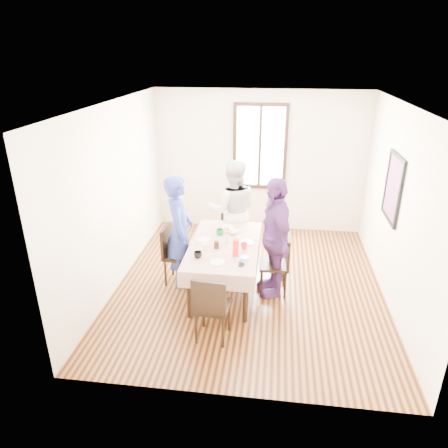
{
  "coord_description": "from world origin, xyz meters",
  "views": [
    {
      "loc": [
        0.33,
        -5.52,
        3.37
      ],
      "look_at": [
        -0.36,
        -0.25,
        1.1
      ],
      "focal_mm": 33.13,
      "sensor_mm": 36.0,
      "label": 1
    }
  ],
  "objects": [
    {
      "name": "ground",
      "position": [
        0.0,
        0.0,
        0.0
      ],
      "size": [
        4.5,
        4.5,
        0.0
      ],
      "primitive_type": "plane",
      "color": "black",
      "rests_on": "ground"
    },
    {
      "name": "back_wall",
      "position": [
        0.0,
        2.25,
        1.35
      ],
      "size": [
        4.0,
        0.0,
        4.0
      ],
      "primitive_type": "plane",
      "rotation": [
        1.57,
        0.0,
        0.0
      ],
      "color": "beige",
      "rests_on": "ground"
    },
    {
      "name": "right_wall",
      "position": [
        2.0,
        0.0,
        1.35
      ],
      "size": [
        0.0,
        4.5,
        4.5
      ],
      "primitive_type": "plane",
      "rotation": [
        1.57,
        0.0,
        -1.57
      ],
      "color": "beige",
      "rests_on": "ground"
    },
    {
      "name": "window_frame",
      "position": [
        0.0,
        2.23,
        1.65
      ],
      "size": [
        1.02,
        0.06,
        1.62
      ],
      "primitive_type": "cube",
      "color": "black",
      "rests_on": "back_wall"
    },
    {
      "name": "window_pane",
      "position": [
        0.0,
        2.24,
        1.65
      ],
      "size": [
        0.9,
        0.02,
        1.5
      ],
      "primitive_type": "cube",
      "color": "white",
      "rests_on": "back_wall"
    },
    {
      "name": "art_poster",
      "position": [
        1.98,
        0.3,
        1.55
      ],
      "size": [
        0.04,
        0.76,
        0.96
      ],
      "primitive_type": "cube",
      "color": "red",
      "rests_on": "right_wall"
    },
    {
      "name": "dining_table",
      "position": [
        -0.36,
        -0.2,
        0.38
      ],
      "size": [
        0.87,
        1.62,
        0.75
      ],
      "primitive_type": "cube",
      "color": "black",
      "rests_on": "ground"
    },
    {
      "name": "tablecloth",
      "position": [
        -0.36,
        -0.2,
        0.76
      ],
      "size": [
        0.99,
        1.74,
        0.01
      ],
      "primitive_type": "cube",
      "color": "#580C03",
      "rests_on": "dining_table"
    },
    {
      "name": "chair_left",
      "position": [
        -1.08,
        -0.05,
        0.46
      ],
      "size": [
        0.45,
        0.45,
        0.91
      ],
      "primitive_type": "cube",
      "rotation": [
        0.0,
        0.0,
        -1.64
      ],
      "color": "black",
      "rests_on": "ground"
    },
    {
      "name": "chair_right",
      "position": [
        0.36,
        -0.15,
        0.46
      ],
      "size": [
        0.44,
        0.44,
        0.91
      ],
      "primitive_type": "cube",
      "rotation": [
        0.0,
        0.0,
        1.62
      ],
      "color": "black",
      "rests_on": "ground"
    },
    {
      "name": "chair_far",
      "position": [
        -0.36,
        0.91,
        0.46
      ],
      "size": [
        0.46,
        0.46,
        0.91
      ],
      "primitive_type": "cube",
      "rotation": [
        0.0,
        0.0,
        3.25
      ],
      "color": "black",
      "rests_on": "ground"
    },
    {
      "name": "chair_near",
      "position": [
        -0.36,
        -1.31,
        0.46
      ],
      "size": [
        0.46,
        0.46,
        0.91
      ],
      "primitive_type": "cube",
      "rotation": [
        0.0,
        0.0,
        -0.09
      ],
      "color": "black",
      "rests_on": "ground"
    },
    {
      "name": "person_left",
      "position": [
        -1.06,
        -0.05,
        0.86
      ],
      "size": [
        0.53,
        0.7,
        1.71
      ],
      "primitive_type": "imported",
      "rotation": [
        0.0,
        0.0,
        1.79
      ],
      "color": "navy",
      "rests_on": "ground"
    },
    {
      "name": "person_far",
      "position": [
        -0.36,
        0.89,
        0.87
      ],
      "size": [
        0.91,
        0.75,
        1.73
      ],
      "primitive_type": "imported",
      "rotation": [
        0.0,
        0.0,
        3.25
      ],
      "color": "beige",
      "rests_on": "ground"
    },
    {
      "name": "person_right",
      "position": [
        0.34,
        -0.15,
        0.89
      ],
      "size": [
        0.72,
        1.12,
        1.78
      ],
      "primitive_type": "imported",
      "rotation": [
        0.0,
        0.0,
        -1.27
      ],
      "color": "#552B6D",
      "rests_on": "ground"
    },
    {
      "name": "mug_black",
      "position": [
        -0.66,
        -0.66,
        0.81
      ],
      "size": [
        0.14,
        0.14,
        0.09
      ],
      "primitive_type": "imported",
      "rotation": [
        0.0,
        0.0,
        -0.36
      ],
      "color": "black",
      "rests_on": "tablecloth"
    },
    {
      "name": "mug_flag",
      "position": [
        -0.07,
        -0.31,
        0.81
      ],
      "size": [
        0.14,
        0.14,
        0.09
      ],
      "primitive_type": "imported",
      "rotation": [
        0.0,
        0.0,
        0.75
      ],
      "color": "red",
      "rests_on": "tablecloth"
    },
    {
      "name": "mug_green",
      "position": [
        -0.47,
        0.12,
        0.81
      ],
      "size": [
        0.14,
        0.14,
        0.09
      ],
      "primitive_type": "imported",
      "rotation": [
        0.0,
        0.0,
        -0.39
      ],
      "color": "#0C7226",
      "rests_on": "tablecloth"
    },
    {
      "name": "serving_bowl",
      "position": [
        -0.29,
        0.19,
        0.78
      ],
      "size": [
        0.24,
        0.24,
        0.05
      ],
      "primitive_type": "imported",
      "rotation": [
        0.0,
        0.0,
        -0.35
      ],
      "color": "white",
      "rests_on": "tablecloth"
    },
    {
      "name": "juice_carton",
      "position": [
        -0.16,
        -0.53,
        0.88
      ],
      "size": [
        0.08,
        0.08,
        0.24
      ],
      "primitive_type": "cube",
      "color": "red",
      "rests_on": "tablecloth"
    },
    {
      "name": "butter_tub",
      "position": [
        -0.03,
        -0.69,
        0.79
      ],
      "size": [
        0.11,
        0.11,
        0.05
      ],
      "primitive_type": "cylinder",
      "color": "white",
      "rests_on": "tablecloth"
    },
    {
      "name": "jam_jar",
      "position": [
        -0.46,
        -0.35,
        0.81
      ],
      "size": [
        0.07,
        0.07,
        0.1
      ],
      "primitive_type": "cylinder",
      "color": "black",
      "rests_on": "tablecloth"
    },
    {
      "name": "drinking_glass",
      "position": [
        -0.6,
        -0.43,
        0.81
      ],
      "size": [
        0.07,
        0.07,
        0.1
      ],
      "primitive_type": "cylinder",
      "color": "silver",
      "rests_on": "tablecloth"
    },
    {
      "name": "smartphone",
      "position": [
        -0.06,
        -0.77,
        0.77
      ],
      "size": [
        0.07,
        0.14,
        0.01
      ],
      "primitive_type": "cube",
      "color": "black",
      "rests_on": "tablecloth"
    },
    {
      "name": "flower_vase",
      "position": [
        -0.32,
        -0.15,
        0.83
      ],
      "size": [
        0.06,
        0.06,
        0.13
      ],
      "primitive_type": "cylinder",
      "color": "silver",
      "rests_on": "tablecloth"
    },
    {
      "name": "plate_left",
      "position": [
        -0.68,
        -0.1,
        0.77
      ],
      "size": [
        0.2,
        0.2,
        0.01
      ],
      "primitive_type": "cylinder",
      "color": "white",
      "rests_on": "tablecloth"
    },
    {
      "name": "plate_right",
      "position": [
        -0.05,
        -0.11,
        0.77
      ],
      "size": [
        0.2,
        0.2,
        0.01
      ],
      "primitive_type": "cylinder",
      "color": "white",
      "rests_on": "tablecloth"
    },
    {
      "name": "plate_far",
      "position": [
        -0.38,
        0.42,
        0.77
      ],
      "size": [
        0.2,
        0.2,
        0.01
      ],
      "primitive_type": "cylinder",
      "color": "white",
      "rests_on": "tablecloth"
    },
    {
      "name": "plate_near",
      "position": [
        -0.38,
        -0.76,
        0.77
      ],
      "size": [
        0.2,
        0.2,
        0.01
      ],
      "primitive_type": "cylinder",
      "color": "white",
      "rests_on": "tablecloth"
    },
    {
      "name": "butter_lid",
      "position": [
        -0.03,
        -0.69,
        0.82
      ],
      "size": [
        0.12,
        0.12,
        0.01
      ],
      "primitive_type": "cylinder",
      "color": "blue",
      "rests_on": "butter_tub"
    },
    {
      "name": "flower_bunch",
      "position": [
        -0.32,
        -0.15,
        0.94
      ],
      "size": [
        0.09,
        0.09,
        0.1
      ],
      "primitive_type": null,
      "color": "yellow",
      "rests_on": "flower_vase"
    }
  ]
}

